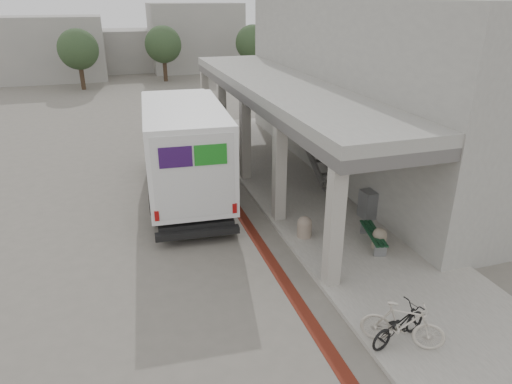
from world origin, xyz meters
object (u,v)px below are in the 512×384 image
object	(u,v)px
utility_cabinet	(368,204)
bicycle_black	(399,325)
bench	(373,236)
bicycle_cream	(403,325)
fedex_truck	(183,146)

from	to	relation	value
utility_cabinet	bicycle_black	distance (m)	6.13
bench	bicycle_black	size ratio (longest dim) A/B	1.09
utility_cabinet	bicycle_cream	xyz separation A→B (m)	(-2.50, -5.73, 0.05)
bicycle_cream	bicycle_black	bearing A→B (deg)	34.71
bicycle_black	bicycle_cream	distance (m)	0.17
bicycle_cream	fedex_truck	bearing A→B (deg)	51.69
bench	utility_cabinet	world-z (taller)	utility_cabinet
bench	bicycle_cream	bearing A→B (deg)	-99.62
fedex_truck	bicycle_black	xyz separation A→B (m)	(3.03, -9.78, -1.41)
fedex_truck	bench	size ratio (longest dim) A/B	5.03
fedex_truck	bicycle_cream	size ratio (longest dim) A/B	4.93
fedex_truck	bicycle_cream	xyz separation A→B (m)	(3.03, -9.91, -1.29)
utility_cabinet	bicycle_black	size ratio (longest dim) A/B	0.61
bicycle_cream	bench	bearing A→B (deg)	11.63
utility_cabinet	bicycle_cream	size ratio (longest dim) A/B	0.55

